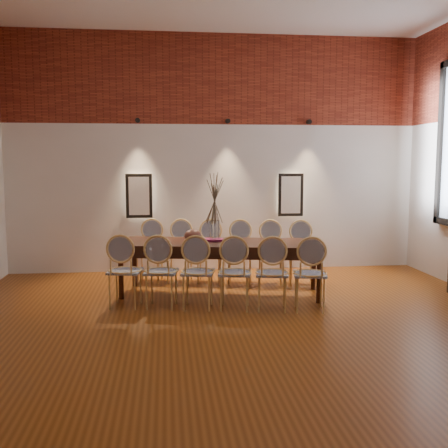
{
  "coord_description": "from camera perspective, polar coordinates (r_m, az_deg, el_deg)",
  "views": [
    {
      "loc": [
        -0.86,
        -5.46,
        1.87
      ],
      "look_at": [
        -0.09,
        1.38,
        1.05
      ],
      "focal_mm": 42.0,
      "sensor_mm": 36.0,
      "label": 1
    }
  ],
  "objects": [
    {
      "name": "chair_far_a",
      "position": [
        8.3,
        -8.1,
        -2.99
      ],
      "size": [
        0.51,
        0.51,
        0.94
      ],
      "primitive_type": null,
      "rotation": [
        0.0,
        0.0,
        2.96
      ],
      "color": "#E2BC6E",
      "rests_on": "floor"
    },
    {
      "name": "brick_band_back",
      "position": [
        9.08,
        -0.93,
        15.52
      ],
      "size": [
        7.0,
        0.02,
        1.5
      ],
      "primitive_type": "cube",
      "color": "maroon",
      "rests_on": "ground"
    },
    {
      "name": "chair_far_f",
      "position": [
        8.13,
        8.42,
        -3.19
      ],
      "size": [
        0.51,
        0.51,
        0.94
      ],
      "primitive_type": null,
      "rotation": [
        0.0,
        0.0,
        2.96
      ],
      "color": "#E2BC6E",
      "rests_on": "floor"
    },
    {
      "name": "book",
      "position": [
        7.45,
        -1.13,
        -1.73
      ],
      "size": [
        0.29,
        0.22,
        0.03
      ],
      "primitive_type": "cube",
      "rotation": [
        0.0,
        0.0,
        -0.19
      ],
      "color": "#8C1047",
      "rests_on": "dining_table"
    },
    {
      "name": "dried_branches",
      "position": [
        7.3,
        -1.04,
        2.71
      ],
      "size": [
        0.5,
        0.5,
        0.7
      ],
      "primitive_type": null,
      "color": "#483927",
      "rests_on": "vase"
    },
    {
      "name": "chair_near_f",
      "position": [
        6.69,
        9.32,
        -5.37
      ],
      "size": [
        0.51,
        0.51,
        0.94
      ],
      "primitive_type": null,
      "rotation": [
        0.0,
        0.0,
        -0.19
      ],
      "color": "#E2BC6E",
      "rests_on": "floor"
    },
    {
      "name": "floor",
      "position": [
        5.83,
        2.46,
        -12.0
      ],
      "size": [
        7.0,
        7.0,
        0.02
      ],
      "primitive_type": "cube",
      "color": "brown",
      "rests_on": "ground"
    },
    {
      "name": "chair_far_d",
      "position": [
        8.12,
        1.74,
        -3.14
      ],
      "size": [
        0.51,
        0.51,
        0.94
      ],
      "primitive_type": null,
      "rotation": [
        0.0,
        0.0,
        2.96
      ],
      "color": "#E2BC6E",
      "rests_on": "floor"
    },
    {
      "name": "chair_far_c",
      "position": [
        8.15,
        -1.58,
        -3.1
      ],
      "size": [
        0.51,
        0.51,
        0.94
      ],
      "primitive_type": null,
      "rotation": [
        0.0,
        0.0,
        2.96
      ],
      "color": "#E2BC6E",
      "rests_on": "floor"
    },
    {
      "name": "chair_far_b",
      "position": [
        8.21,
        -4.87,
        -3.05
      ],
      "size": [
        0.51,
        0.51,
        0.94
      ],
      "primitive_type": null,
      "rotation": [
        0.0,
        0.0,
        2.96
      ],
      "color": "#E2BC6E",
      "rests_on": "floor"
    },
    {
      "name": "chair_near_a",
      "position": [
        6.9,
        -10.72,
        -5.03
      ],
      "size": [
        0.51,
        0.51,
        0.94
      ],
      "primitive_type": null,
      "rotation": [
        0.0,
        0.0,
        -0.19
      ],
      "color": "#E2BC6E",
      "rests_on": "floor"
    },
    {
      "name": "chair_near_c",
      "position": [
        6.72,
        -2.87,
        -5.24
      ],
      "size": [
        0.51,
        0.51,
        0.94
      ],
      "primitive_type": null,
      "rotation": [
        0.0,
        0.0,
        -0.19
      ],
      "color": "#E2BC6E",
      "rests_on": "floor"
    },
    {
      "name": "spot_fixture_mid",
      "position": [
        8.97,
        0.42,
        11.14
      ],
      "size": [
        0.08,
        0.1,
        0.08
      ],
      "primitive_type": "cylinder",
      "rotation": [
        1.57,
        0.0,
        0.0
      ],
      "color": "black",
      "rests_on": "wall_back"
    },
    {
      "name": "dining_table",
      "position": [
        7.43,
        -0.34,
        -4.81
      ],
      "size": [
        2.96,
        1.42,
        0.75
      ],
      "primitive_type": "cube",
      "rotation": [
        0.0,
        0.0,
        -0.19
      ],
      "color": "#38160B",
      "rests_on": "floor"
    },
    {
      "name": "spot_fixture_right",
      "position": [
        9.24,
        9.23,
        10.92
      ],
      "size": [
        0.08,
        0.1,
        0.08
      ],
      "primitive_type": "cylinder",
      "rotation": [
        1.57,
        0.0,
        0.0
      ],
      "color": "black",
      "rests_on": "wall_back"
    },
    {
      "name": "niche_left",
      "position": [
        8.94,
        -9.22,
        3.04
      ],
      "size": [
        0.36,
        0.06,
        0.66
      ],
      "primitive_type": "cube",
      "color": "#FFEAC6",
      "rests_on": "wall_back"
    },
    {
      "name": "wall_back",
      "position": [
        9.05,
        -0.95,
        7.61
      ],
      "size": [
        7.0,
        0.1,
        4.0
      ],
      "primitive_type": "cube",
      "color": "silver",
      "rests_on": "ground"
    },
    {
      "name": "chair_far_e",
      "position": [
        8.11,
        5.08,
        -3.17
      ],
      "size": [
        0.51,
        0.51,
        0.94
      ],
      "primitive_type": null,
      "rotation": [
        0.0,
        0.0,
        2.96
      ],
      "color": "#E2BC6E",
      "rests_on": "floor"
    },
    {
      "name": "spot_fixture_left",
      "position": [
        8.92,
        -9.39,
        11.07
      ],
      "size": [
        0.08,
        0.1,
        0.08
      ],
      "primitive_type": "cylinder",
      "rotation": [
        1.57,
        0.0,
        0.0
      ],
      "color": "black",
      "rests_on": "wall_back"
    },
    {
      "name": "chair_near_e",
      "position": [
        6.67,
        5.25,
        -5.35
      ],
      "size": [
        0.51,
        0.51,
        0.94
      ],
      "primitive_type": null,
      "rotation": [
        0.0,
        0.0,
        -0.19
      ],
      "color": "#E2BC6E",
      "rests_on": "floor"
    },
    {
      "name": "vase",
      "position": [
        7.35,
        -1.03,
        -0.79
      ],
      "size": [
        0.14,
        0.14,
        0.3
      ],
      "primitive_type": "cylinder",
      "color": "silver",
      "rests_on": "dining_table"
    },
    {
      "name": "bowl",
      "position": [
        7.34,
        -3.42,
        -1.28
      ],
      "size": [
        0.24,
        0.24,
        0.18
      ],
      "primitive_type": "ellipsoid",
      "color": "brown",
      "rests_on": "dining_table"
    },
    {
      "name": "niche_right",
      "position": [
        9.18,
        7.23,
        3.17
      ],
      "size": [
        0.36,
        0.06,
        0.66
      ],
      "primitive_type": "cube",
      "color": "#FFEAC6",
      "rests_on": "wall_back"
    },
    {
      "name": "chair_near_b",
      "position": [
        6.79,
        -6.85,
        -5.15
      ],
      "size": [
        0.51,
        0.51,
        0.94
      ],
      "primitive_type": null,
      "rotation": [
        0.0,
        0.0,
        -0.19
      ],
      "color": "#E2BC6E",
      "rests_on": "floor"
    },
    {
      "name": "chair_near_d",
      "position": [
        6.68,
        1.17,
        -5.31
      ],
      "size": [
        0.51,
        0.51,
        0.94
      ],
      "primitive_type": null,
      "rotation": [
        0.0,
        0.0,
        -0.19
      ],
      "color": "#E2BC6E",
      "rests_on": "floor"
    },
    {
      "name": "wall_front",
      "position": [
        2.1,
        18.04,
        10.11
      ],
      "size": [
        7.0,
        0.1,
        4.0
      ],
      "primitive_type": "cube",
      "color": "silver",
      "rests_on": "ground"
    }
  ]
}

